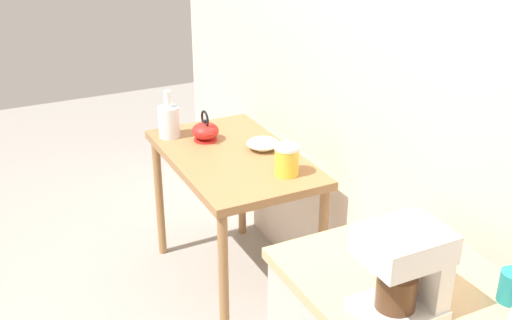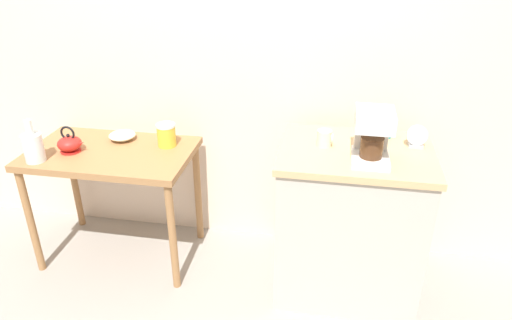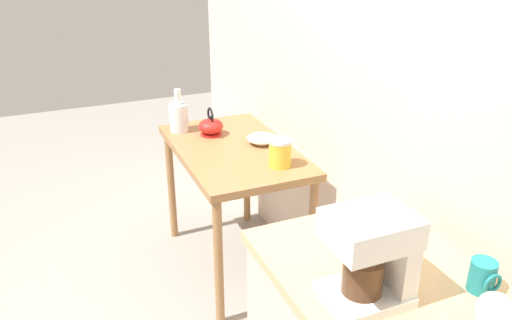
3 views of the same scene
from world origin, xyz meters
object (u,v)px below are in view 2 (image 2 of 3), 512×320
at_px(mug_dark_teal, 386,129).
at_px(glass_carafe_vase, 33,147).
at_px(teakettle, 70,144).
at_px(table_clock, 417,137).
at_px(mug_small_cream, 325,138).
at_px(bowl_stoneware, 122,135).
at_px(coffee_maker, 373,133).
at_px(canister_enamel, 166,135).

bearing_deg(mug_dark_teal, glass_carafe_vase, -169.89).
distance_m(teakettle, table_clock, 1.93).
bearing_deg(mug_dark_teal, table_clock, -36.40).
distance_m(glass_carafe_vase, mug_small_cream, 1.59).
distance_m(mug_dark_teal, mug_small_cream, 0.37).
height_order(mug_small_cream, table_clock, table_clock).
distance_m(bowl_stoneware, coffee_maker, 1.51).
xyz_separation_m(teakettle, coffee_maker, (1.68, -0.10, 0.24)).
xyz_separation_m(bowl_stoneware, mug_small_cream, (1.23, -0.19, 0.16)).
xyz_separation_m(glass_carafe_vase, mug_dark_teal, (1.91, 0.34, 0.11)).
distance_m(coffee_maker, mug_dark_teal, 0.33).
relative_size(teakettle, coffee_maker, 0.64).
xyz_separation_m(teakettle, glass_carafe_vase, (-0.13, -0.14, 0.04)).
xyz_separation_m(mug_small_cream, table_clock, (0.47, 0.07, 0.01)).
relative_size(glass_carafe_vase, mug_dark_teal, 2.64).
xyz_separation_m(bowl_stoneware, coffee_maker, (1.46, -0.31, 0.26)).
bearing_deg(mug_small_cream, canister_enamel, 170.45).
height_order(glass_carafe_vase, table_clock, table_clock).
distance_m(glass_carafe_vase, mug_dark_teal, 1.94).
bearing_deg(glass_carafe_vase, mug_dark_teal, 10.11).
height_order(mug_dark_teal, mug_small_cream, mug_dark_teal).
distance_m(glass_carafe_vase, coffee_maker, 1.82).
bearing_deg(glass_carafe_vase, mug_small_cream, 5.93).
bearing_deg(table_clock, coffee_maker, -141.65).
xyz_separation_m(glass_carafe_vase, coffee_maker, (1.81, 0.04, 0.20)).
bearing_deg(canister_enamel, mug_small_cream, -9.55).
xyz_separation_m(teakettle, mug_small_cream, (1.45, 0.02, 0.14)).
height_order(glass_carafe_vase, mug_dark_teal, glass_carafe_vase).
bearing_deg(mug_small_cream, coffee_maker, -27.97).
bearing_deg(table_clock, mug_small_cream, -171.65).
relative_size(bowl_stoneware, mug_small_cream, 1.89).
relative_size(bowl_stoneware, mug_dark_teal, 1.73).
relative_size(mug_small_cream, table_clock, 0.71).
bearing_deg(glass_carafe_vase, bowl_stoneware, 45.04).
xyz_separation_m(glass_carafe_vase, table_clock, (2.05, 0.23, 0.11)).
height_order(glass_carafe_vase, coffee_maker, coffee_maker).
relative_size(bowl_stoneware, coffee_maker, 0.62).
relative_size(teakettle, mug_small_cream, 1.97).
bearing_deg(coffee_maker, teakettle, 176.55).
bearing_deg(mug_small_cream, mug_dark_teal, 28.52).
xyz_separation_m(bowl_stoneware, mug_dark_teal, (1.55, -0.01, 0.17)).
bearing_deg(canister_enamel, mug_dark_teal, 0.86).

